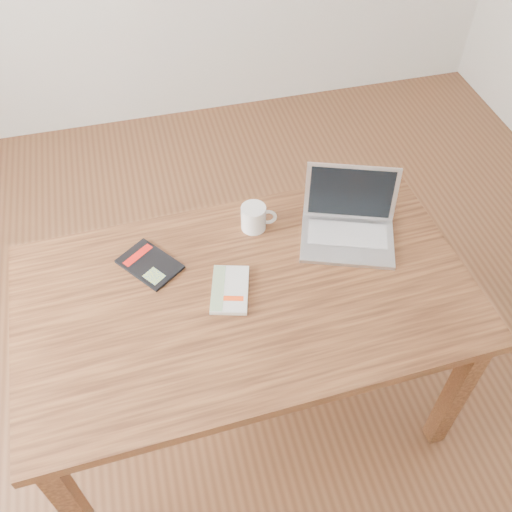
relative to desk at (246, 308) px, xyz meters
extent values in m
plane|color=#57331D|center=(0.10, 0.15, -0.66)|extent=(4.00, 4.00, 0.00)
cube|color=#532F19|center=(0.00, 0.00, 0.07)|extent=(1.52, 0.90, 0.04)
cube|color=#532F19|center=(-0.67, -0.39, -0.31)|extent=(0.07, 0.07, 0.71)
cube|color=#532F19|center=(0.69, -0.34, -0.31)|extent=(0.07, 0.07, 0.71)
cube|color=#532F19|center=(-0.69, 0.34, -0.31)|extent=(0.07, 0.07, 0.71)
cube|color=#532F19|center=(0.67, 0.39, -0.31)|extent=(0.07, 0.07, 0.71)
cube|color=beige|center=(-0.05, 0.02, 0.10)|extent=(0.17, 0.22, 0.01)
cube|color=white|center=(-0.05, 0.02, 0.10)|extent=(0.17, 0.22, 0.02)
cube|color=gray|center=(-0.09, 0.03, 0.11)|extent=(0.09, 0.19, 0.00)
cube|color=#E43F10|center=(-0.05, -0.03, 0.11)|extent=(0.07, 0.04, 0.00)
cube|color=black|center=(-0.29, 0.19, 0.09)|extent=(0.23, 0.25, 0.01)
cube|color=#B1130C|center=(-0.32, 0.24, 0.10)|extent=(0.11, 0.09, 0.00)
cube|color=#809D5C|center=(-0.28, 0.13, 0.10)|extent=(0.08, 0.08, 0.00)
cube|color=silver|center=(0.40, 0.13, 0.10)|extent=(0.38, 0.32, 0.01)
cube|color=silver|center=(0.41, 0.15, 0.11)|extent=(0.30, 0.21, 0.00)
cube|color=#BCBCC1|center=(0.38, 0.06, 0.11)|extent=(0.11, 0.08, 0.00)
cube|color=silver|center=(0.44, 0.25, 0.21)|extent=(0.32, 0.15, 0.21)
cube|color=black|center=(0.44, 0.24, 0.21)|extent=(0.29, 0.13, 0.19)
cylinder|color=white|center=(0.10, 0.28, 0.14)|extent=(0.09, 0.09, 0.10)
cylinder|color=black|center=(0.10, 0.28, 0.18)|extent=(0.07, 0.07, 0.01)
torus|color=white|center=(0.15, 0.27, 0.14)|extent=(0.07, 0.03, 0.07)
camera|label=1|loc=(-0.25, -1.11, 1.57)|focal=40.00mm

